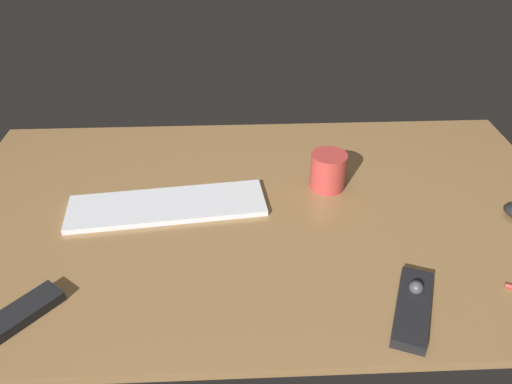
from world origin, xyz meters
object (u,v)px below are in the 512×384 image
Objects in this scene: keyboard at (167,206)px; media_remote at (413,306)px; tv_remote at (6,323)px; coffee_mug at (328,171)px.

media_remote is at bearing -41.82° from keyboard.
keyboard is at bearing 76.39° from media_remote.
tv_remote is at bearing -131.87° from keyboard.
coffee_mug is at bearing -16.02° from tv_remote.
tv_remote reaches higher than keyboard.
keyboard is 2.32× the size of media_remote.
tv_remote is (-23.63, -33.15, 0.34)cm from keyboard.
keyboard is at bearing 5.00° from tv_remote.
media_remote is 69.56cm from tv_remote.
keyboard is 2.22× the size of tv_remote.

